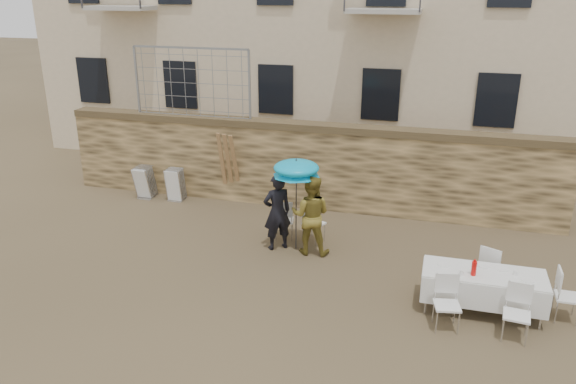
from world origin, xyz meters
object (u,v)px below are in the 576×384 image
(soda_bottle, at_px, (474,268))
(woman_dress, at_px, (311,215))
(couple_chair_right, at_px, (314,222))
(table_chair_front_right, at_px, (517,314))
(man_suit, at_px, (277,212))
(umbrella, at_px, (296,171))
(couple_chair_left, at_px, (284,219))
(table_chair_side, at_px, (568,296))
(banquet_table, at_px, (484,275))
(chair_stack_left, at_px, (148,179))
(table_chair_front_left, at_px, (447,304))
(chair_stack_right, at_px, (178,182))
(table_chair_back, at_px, (492,268))

(soda_bottle, bearing_deg, woman_dress, 153.80)
(couple_chair_right, relative_size, table_chair_front_right, 1.00)
(man_suit, height_order, umbrella, umbrella)
(umbrella, distance_m, couple_chair_left, 1.46)
(table_chair_side, bearing_deg, couple_chair_left, 71.20)
(couple_chair_left, xyz_separation_m, table_chair_side, (5.65, -1.92, 0.00))
(banquet_table, bearing_deg, soda_bottle, -143.13)
(umbrella, height_order, chair_stack_left, umbrella)
(woman_dress, height_order, soda_bottle, woman_dress)
(banquet_table, height_order, table_chair_side, table_chair_side)
(table_chair_front_left, relative_size, table_chair_side, 1.00)
(woman_dress, xyz_separation_m, table_chair_side, (4.90, -1.37, -0.40))
(couple_chair_right, xyz_separation_m, table_chair_front_left, (2.95, -2.77, 0.00))
(woman_dress, distance_m, couple_chair_left, 1.01)
(couple_chair_right, height_order, soda_bottle, soda_bottle)
(banquet_table, relative_size, table_chair_side, 2.19)
(man_suit, distance_m, table_chair_side, 5.82)
(couple_chair_right, height_order, table_chair_front_left, same)
(umbrella, xyz_separation_m, chair_stack_right, (-3.90, 2.15, -1.35))
(couple_chair_left, distance_m, table_chair_front_right, 5.50)
(couple_chair_right, bearing_deg, couple_chair_left, 24.52)
(man_suit, xyz_separation_m, chair_stack_right, (-3.50, 2.25, -0.41))
(umbrella, bearing_deg, table_chair_front_left, -35.57)
(man_suit, xyz_separation_m, umbrella, (0.40, 0.10, 0.95))
(chair_stack_left, bearing_deg, man_suit, -27.13)
(banquet_table, distance_m, table_chair_front_left, 0.99)
(woman_dress, bearing_deg, man_suit, -3.67)
(couple_chair_left, bearing_deg, couple_chair_right, 167.22)
(table_chair_back, relative_size, table_chair_side, 1.00)
(couple_chair_right, xyz_separation_m, table_chair_back, (3.75, -1.22, 0.00))
(man_suit, xyz_separation_m, couple_chair_left, (0.00, 0.55, -0.39))
(couple_chair_left, bearing_deg, banquet_table, 141.76)
(umbrella, distance_m, table_chair_side, 5.61)
(table_chair_front_left, xyz_separation_m, chair_stack_left, (-8.04, 4.47, -0.02))
(man_suit, xyz_separation_m, soda_bottle, (4.05, -1.62, 0.04))
(soda_bottle, bearing_deg, table_chair_front_left, -123.69)
(umbrella, bearing_deg, table_chair_front_right, -28.11)
(man_suit, height_order, table_chair_front_left, man_suit)
(woman_dress, height_order, chair_stack_right, woman_dress)
(table_chair_front_left, bearing_deg, couple_chair_left, 131.58)
(table_chair_back, height_order, chair_stack_right, table_chair_back)
(table_chair_front_right, distance_m, table_chair_back, 1.58)
(banquet_table, bearing_deg, man_suit, 160.88)
(table_chair_front_right, xyz_separation_m, table_chair_side, (0.90, 0.85, 0.00))
(man_suit, relative_size, woman_dress, 0.98)
(table_chair_front_left, bearing_deg, chair_stack_left, 139.73)
(banquet_table, bearing_deg, couple_chair_right, 150.31)
(table_chair_front_right, relative_size, table_chair_back, 1.00)
(woman_dress, height_order, table_chair_front_right, woman_dress)
(umbrella, relative_size, table_chair_front_right, 2.01)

